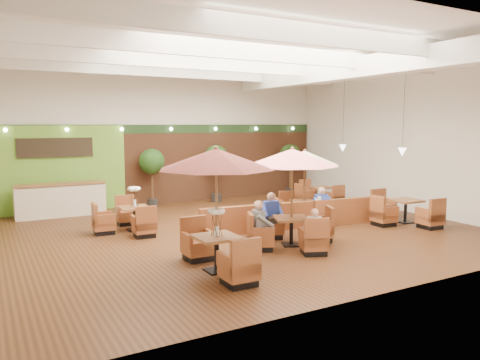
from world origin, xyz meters
TOP-DOWN VIEW (x-y plane):
  - room at (0.25, 1.22)m, footprint 14.04×14.00m
  - service_counter at (-4.40, 5.10)m, footprint 3.00×0.75m
  - booth_divider at (1.59, -0.58)m, footprint 6.09×0.85m
  - table_0 at (-2.35, -3.21)m, footprint 2.57×2.70m
  - table_1 at (0.40, -2.17)m, footprint 2.78×2.78m
  - table_2 at (2.54, 0.22)m, footprint 2.36×2.48m
  - table_3 at (-3.01, 1.62)m, footprint 1.70×2.52m
  - table_4 at (5.11, -1.59)m, footprint 1.79×2.64m
  - table_5 at (5.14, 2.81)m, footprint 1.60×2.36m
  - topiary_0 at (-0.97, 5.30)m, footprint 0.99×0.99m
  - topiary_1 at (1.82, 5.30)m, footprint 1.02×1.02m
  - topiary_2 at (5.60, 5.30)m, footprint 1.01×1.01m
  - diner_0 at (0.40, -3.14)m, footprint 0.40×0.37m
  - diner_1 at (0.40, -1.20)m, footprint 0.46×0.40m
  - diner_2 at (-0.58, -2.17)m, footprint 0.40×0.45m
  - diner_3 at (2.60, -0.66)m, footprint 0.45×0.43m
  - diner_4 at (2.60, -0.66)m, footprint 0.41×0.36m

SIDE VIEW (x-z plane):
  - table_5 at x=5.14m, z-range -0.11..0.76m
  - table_4 at x=5.11m, z-range -0.12..0.86m
  - booth_divider at x=1.59m, z-range 0.00..0.84m
  - table_3 at x=-3.01m, z-range -0.31..1.21m
  - service_counter at x=-4.40m, z-range -0.01..1.17m
  - diner_0 at x=0.40m, z-range 0.37..1.08m
  - diner_4 at x=2.60m, z-range 0.36..1.13m
  - diner_3 at x=2.60m, z-range 0.36..1.17m
  - diner_2 at x=-0.58m, z-range 0.35..1.20m
  - diner_1 at x=0.40m, z-range 0.35..1.20m
  - topiary_0 at x=-0.97m, z-range 0.56..2.86m
  - topiary_2 at x=5.60m, z-range 0.57..2.91m
  - table_2 at x=2.54m, z-range 0.54..2.97m
  - topiary_1 at x=1.82m, z-range 0.58..2.96m
  - table_1 at x=0.40m, z-range 0.48..3.14m
  - table_0 at x=-2.35m, z-range 0.71..3.49m
  - room at x=0.25m, z-range 0.87..6.39m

